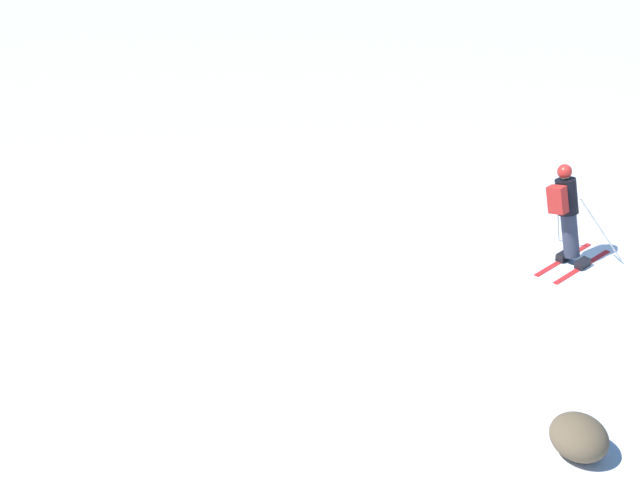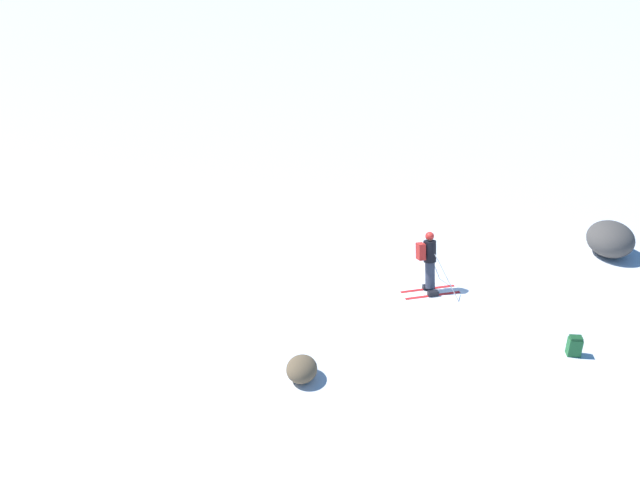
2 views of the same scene
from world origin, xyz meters
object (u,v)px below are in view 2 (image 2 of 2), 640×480
Objects in this scene: skier at (429,259)px; exposed_boulder_0 at (610,239)px; spare_backpack at (574,346)px; exposed_boulder_1 at (302,369)px.

exposed_boulder_0 is at bearing -84.14° from skier.
skier is 3.37× the size of spare_backpack.
spare_backpack is 0.63× the size of exposed_boulder_1.
exposed_boulder_0 is at bearing -115.02° from spare_backpack.
skier reaches higher than exposed_boulder_0.
exposed_boulder_1 is at bearing 130.36° from exposed_boulder_0.
exposed_boulder_1 is at bearing 12.61° from spare_backpack.
spare_backpack is 6.32m from exposed_boulder_1.
skier is at bearing -33.30° from exposed_boulder_1.
skier reaches higher than exposed_boulder_1.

